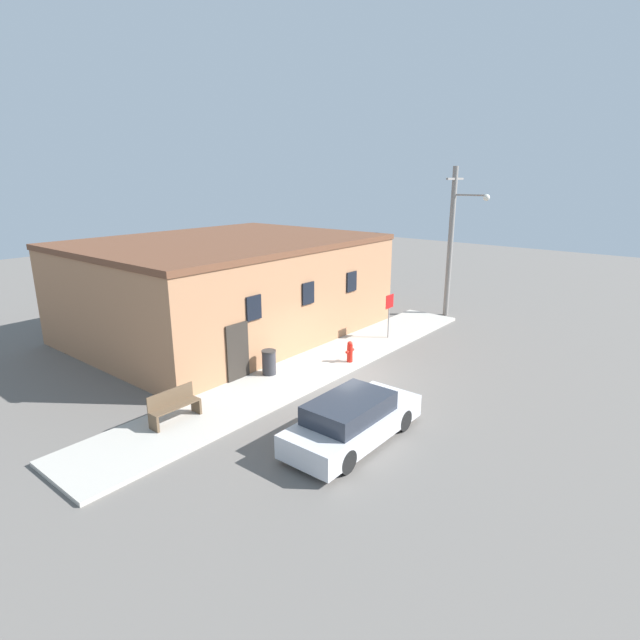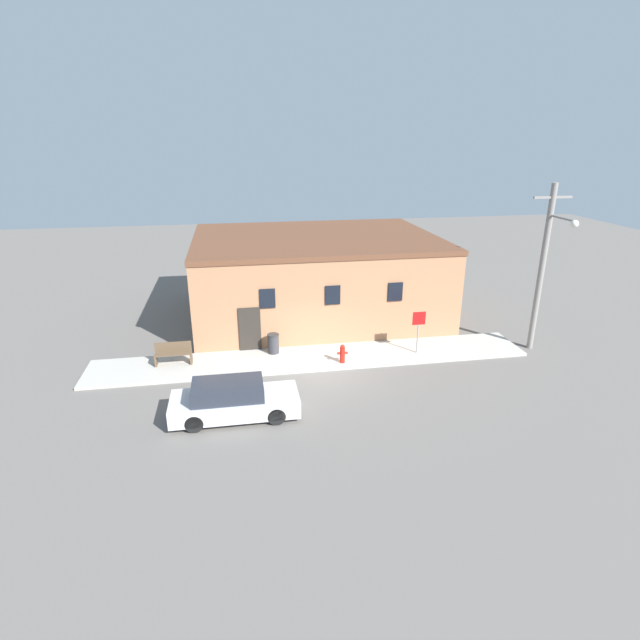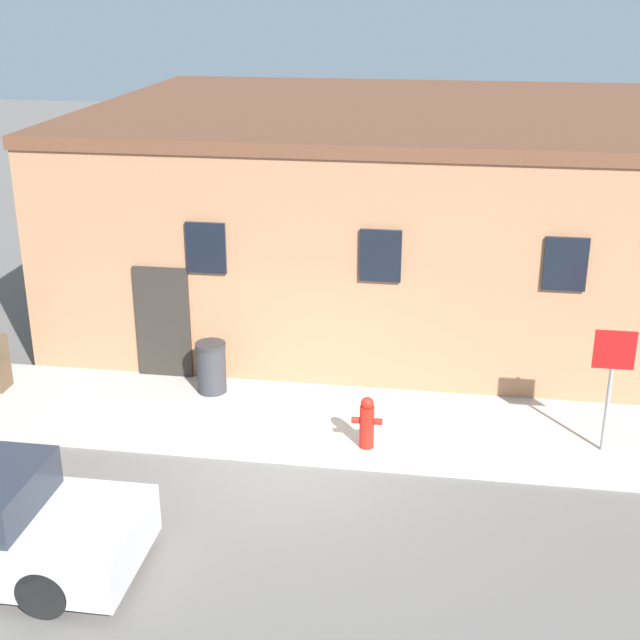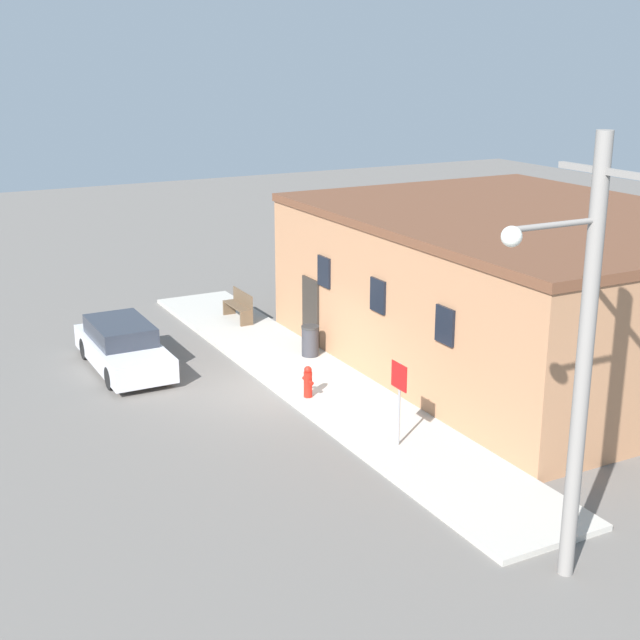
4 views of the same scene
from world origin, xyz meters
TOP-DOWN VIEW (x-y plane):
  - ground_plane at (0.00, 0.00)m, footprint 80.00×80.00m
  - sidewalk at (0.00, 1.33)m, footprint 19.63×2.66m
  - brick_building at (1.18, 7.63)m, footprint 13.07×10.05m
  - fire_hydrant at (1.21, 0.52)m, footprint 0.48×0.23m
  - stop_sign at (4.83, 0.98)m, footprint 0.61×0.06m
  - trash_bin at (-1.69, 2.09)m, footprint 0.53×0.53m

SIDE VIEW (x-z plane):
  - ground_plane at x=0.00m, z-range 0.00..0.00m
  - sidewalk at x=0.00m, z-range 0.00..0.13m
  - fire_hydrant at x=1.21m, z-range 0.13..0.98m
  - trash_bin at x=-1.69m, z-range 0.13..1.05m
  - stop_sign at x=4.83m, z-range 0.51..2.50m
  - brick_building at x=1.18m, z-range 0.00..4.44m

